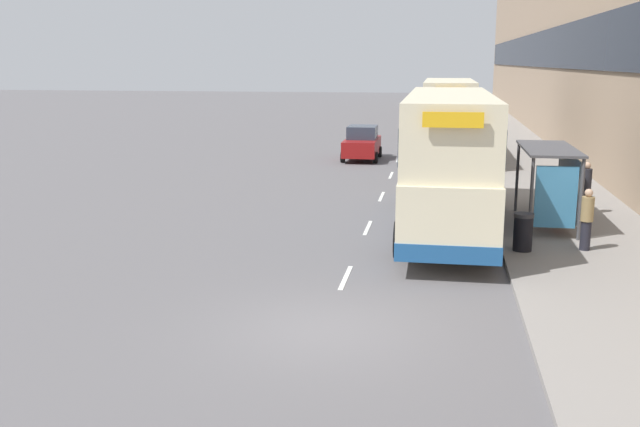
# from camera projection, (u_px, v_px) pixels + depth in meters

# --- Properties ---
(ground_plane) EXTENTS (220.00, 220.00, 0.00)m
(ground_plane) POSITION_uv_depth(u_px,v_px,m) (323.00, 329.00, 14.30)
(ground_plane) COLOR #5B595B
(pavement) EXTENTS (5.00, 93.00, 0.14)m
(pavement) POSITION_uv_depth(u_px,v_px,m) (501.00, 136.00, 50.37)
(pavement) COLOR gray
(pavement) RESTS_ON ground_plane
(terrace_facade) EXTENTS (3.10, 93.00, 13.54)m
(terrace_facade) POSITION_uv_depth(u_px,v_px,m) (567.00, 39.00, 48.32)
(terrace_facade) COLOR #9E846B
(terrace_facade) RESTS_ON ground_plane
(lane_mark_0) EXTENTS (0.12, 2.00, 0.01)m
(lane_mark_0) POSITION_uv_depth(u_px,v_px,m) (346.00, 278.00, 17.71)
(lane_mark_0) COLOR silver
(lane_mark_0) RESTS_ON ground_plane
(lane_mark_1) EXTENTS (0.12, 2.00, 0.01)m
(lane_mark_1) POSITION_uv_depth(u_px,v_px,m) (368.00, 228.00, 23.01)
(lane_mark_1) COLOR silver
(lane_mark_1) RESTS_ON ground_plane
(lane_mark_2) EXTENTS (0.12, 2.00, 0.01)m
(lane_mark_2) POSITION_uv_depth(u_px,v_px,m) (382.00, 197.00, 28.30)
(lane_mark_2) COLOR silver
(lane_mark_2) RESTS_ON ground_plane
(lane_mark_3) EXTENTS (0.12, 2.00, 0.01)m
(lane_mark_3) POSITION_uv_depth(u_px,v_px,m) (391.00, 175.00, 33.59)
(lane_mark_3) COLOR silver
(lane_mark_3) RESTS_ON ground_plane
(lane_mark_4) EXTENTS (0.12, 2.00, 0.01)m
(lane_mark_4) POSITION_uv_depth(u_px,v_px,m) (398.00, 160.00, 38.88)
(lane_mark_4) COLOR silver
(lane_mark_4) RESTS_ON ground_plane
(lane_mark_5) EXTENTS (0.12, 2.00, 0.01)m
(lane_mark_5) POSITION_uv_depth(u_px,v_px,m) (403.00, 148.00, 44.17)
(lane_mark_5) COLOR silver
(lane_mark_5) RESTS_ON ground_plane
(lane_mark_6) EXTENTS (0.12, 2.00, 0.01)m
(lane_mark_6) POSITION_uv_depth(u_px,v_px,m) (407.00, 139.00, 49.46)
(lane_mark_6) COLOR silver
(lane_mark_6) RESTS_ON ground_plane
(lane_mark_7) EXTENTS (0.12, 2.00, 0.01)m
(lane_mark_7) POSITION_uv_depth(u_px,v_px,m) (411.00, 131.00, 54.76)
(lane_mark_7) COLOR silver
(lane_mark_7) RESTS_ON ground_plane
(bus_shelter) EXTENTS (1.60, 4.20, 2.48)m
(bus_shelter) POSITION_uv_depth(u_px,v_px,m) (555.00, 172.00, 22.21)
(bus_shelter) COLOR #4C4C51
(bus_shelter) RESTS_ON ground_plane
(double_decker_bus_near) EXTENTS (2.85, 11.54, 4.30)m
(double_decker_bus_near) POSITION_uv_depth(u_px,v_px,m) (448.00, 159.00, 22.31)
(double_decker_bus_near) COLOR beige
(double_decker_bus_near) RESTS_ON ground_plane
(double_decker_bus_ahead) EXTENTS (2.85, 10.37, 4.30)m
(double_decker_bus_ahead) POSITION_uv_depth(u_px,v_px,m) (448.00, 119.00, 37.57)
(double_decker_bus_ahead) COLOR beige
(double_decker_bus_ahead) RESTS_ON ground_plane
(car_0) EXTENTS (1.95, 4.08, 1.82)m
(car_0) POSITION_uv_depth(u_px,v_px,m) (362.00, 143.00, 38.80)
(car_0) COLOR maroon
(car_0) RESTS_ON ground_plane
(pedestrian_at_shelter) EXTENTS (0.34, 0.34, 1.72)m
(pedestrian_at_shelter) POSITION_uv_depth(u_px,v_px,m) (587.00, 219.00, 19.62)
(pedestrian_at_shelter) COLOR #23232D
(pedestrian_at_shelter) RESTS_ON ground_plane
(pedestrian_1) EXTENTS (0.34, 0.34, 1.70)m
(pedestrian_1) POSITION_uv_depth(u_px,v_px,m) (578.00, 193.00, 23.50)
(pedestrian_1) COLOR #23232D
(pedestrian_1) RESTS_ON ground_plane
(pedestrian_2) EXTENTS (0.35, 0.35, 1.79)m
(pedestrian_2) POSITION_uv_depth(u_px,v_px,m) (586.00, 187.00, 24.30)
(pedestrian_2) COLOR #23232D
(pedestrian_2) RESTS_ON ground_plane
(litter_bin) EXTENTS (0.55, 0.55, 1.05)m
(litter_bin) POSITION_uv_depth(u_px,v_px,m) (523.00, 232.00, 19.62)
(litter_bin) COLOR black
(litter_bin) RESTS_ON ground_plane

